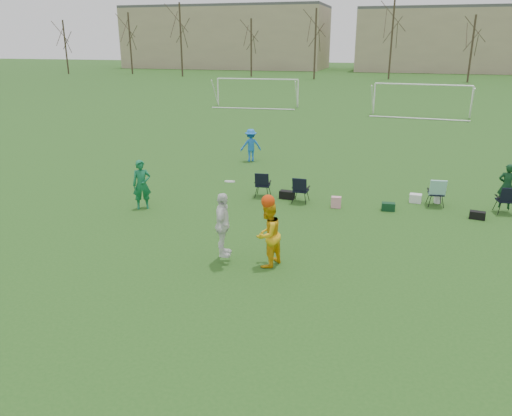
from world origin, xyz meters
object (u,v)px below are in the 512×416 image
(fielder_green_near, at_px, (142,185))
(center_contest, at_px, (249,230))
(goal_left, at_px, (257,85))
(fielder_blue, at_px, (251,145))
(goal_mid, at_px, (422,91))

(fielder_green_near, distance_m, center_contest, 6.02)
(fielder_green_near, distance_m, goal_left, 29.14)
(goal_left, bearing_deg, fielder_blue, -79.56)
(fielder_green_near, distance_m, fielder_blue, 8.20)
(fielder_blue, distance_m, center_contest, 11.96)
(fielder_green_near, height_order, fielder_blue, fielder_green_near)
(fielder_green_near, relative_size, goal_left, 0.24)
(goal_left, xyz_separation_m, goal_mid, (14.00, -2.00, 0.00))
(center_contest, bearing_deg, goal_left, 105.92)
(fielder_blue, distance_m, goal_mid, 20.53)
(fielder_blue, distance_m, goal_left, 21.57)
(fielder_green_near, height_order, center_contest, center_contest)
(goal_left, bearing_deg, center_contest, -79.08)
(fielder_blue, bearing_deg, goal_mid, -143.73)
(fielder_green_near, bearing_deg, goal_left, 66.93)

